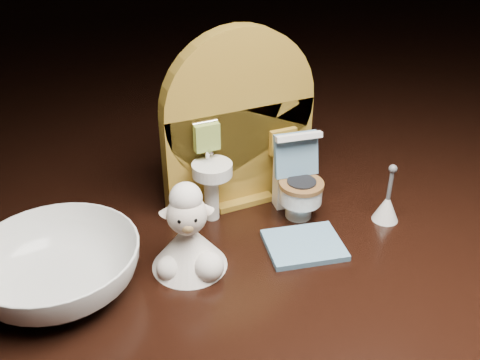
% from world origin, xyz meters
% --- Properties ---
extents(backdrop_panel, '(0.13, 0.05, 0.15)m').
position_xyz_m(backdrop_panel, '(-0.00, 0.06, 0.07)').
color(backdrop_panel, olive).
rests_on(backdrop_panel, ground).
extents(toy_toilet, '(0.04, 0.05, 0.07)m').
position_xyz_m(toy_toilet, '(0.03, 0.03, 0.03)').
color(toy_toilet, white).
rests_on(toy_toilet, ground).
extents(bath_mat, '(0.07, 0.06, 0.00)m').
position_xyz_m(bath_mat, '(0.02, -0.02, 0.00)').
color(bath_mat, '#5F8BAB').
rests_on(bath_mat, ground).
extents(toilet_brush, '(0.02, 0.02, 0.05)m').
position_xyz_m(toilet_brush, '(0.10, -0.02, 0.01)').
color(toilet_brush, white).
rests_on(toilet_brush, ground).
extents(plush_lamb, '(0.05, 0.06, 0.07)m').
position_xyz_m(plush_lamb, '(-0.07, -0.00, 0.02)').
color(plush_lamb, white).
rests_on(plush_lamb, ground).
extents(ceramic_bowl, '(0.14, 0.14, 0.04)m').
position_xyz_m(ceramic_bowl, '(-0.16, 0.01, 0.02)').
color(ceramic_bowl, white).
rests_on(ceramic_bowl, ground).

